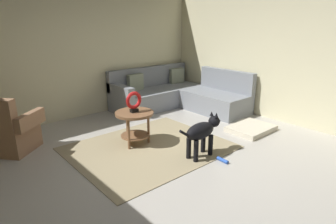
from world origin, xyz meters
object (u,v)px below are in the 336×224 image
Objects in this scene: sectional_couch at (178,95)px; dog_toy_rope at (223,160)px; side_table at (135,119)px; dog_bed_mat at (251,129)px; armchair at (8,132)px; dog at (202,132)px; torus_sculpture at (134,101)px.

sectional_couch is 2.73m from dog_toy_rope.
dog_bed_mat is (1.91, -0.89, -0.37)m from side_table.
armchair reaches higher than dog_bed_mat.
sectional_couch is 2.25× the size of armchair.
armchair reaches higher than dog_toy_rope.
sectional_couch is at bearing 143.78° from dog.
dog is 4.53× the size of dog_toy_rope.
armchair is (-3.49, -0.07, 0.03)m from sectional_couch.
torus_sculpture is 1.15m from dog.
torus_sculpture is at bearing -90.00° from side_table.
dog is (0.48, -0.99, -0.04)m from side_table.
armchair is 1.25× the size of dog_bed_mat.
torus_sculpture reaches higher than dog_bed_mat.
side_table is 1.84× the size of torus_sculpture.
dog_toy_rope is at bearing 2.78° from armchair.
sectional_couch is at bearing 89.84° from dog_bed_mat.
side_table reaches higher than dog_toy_rope.
sectional_couch is at bearing 50.70° from armchair.
armchair is 3.16m from dog_toy_rope.
sectional_couch reaches higher than side_table.
armchair is at bearing 147.94° from torus_sculpture.
armchair is 5.33× the size of dog_toy_rope.
torus_sculpture is 0.41× the size of dog_bed_mat.
torus_sculpture is 2.21m from dog_bed_mat.
dog_bed_mat is at bearing -24.99° from side_table.
dog_bed_mat is (3.48, -1.88, -0.28)m from armchair.
armchair reaches higher than torus_sculpture.
dog_bed_mat is (-0.01, -1.94, -0.24)m from sectional_couch.
sectional_couch is at bearing 60.50° from dog_toy_rope.
torus_sculpture is at bearing -155.26° from dog.
dog_bed_mat reaches higher than dog_toy_rope.
dog is at bearing -175.89° from dog_bed_mat.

